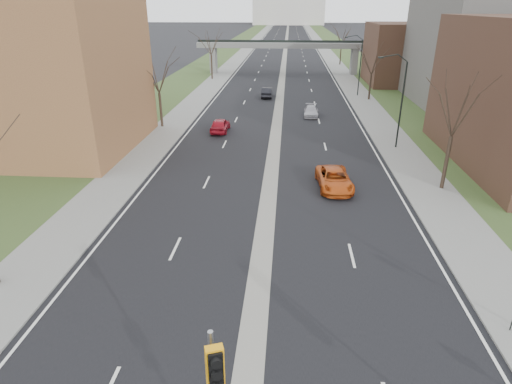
# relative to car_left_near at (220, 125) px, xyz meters

# --- Properties ---
(road_surface) EXTENTS (20.00, 600.00, 0.01)m
(road_surface) POSITION_rel_car_left_near_xyz_m (6.12, 113.38, -0.74)
(road_surface) COLOR black
(road_surface) RESTS_ON ground
(median_strip) EXTENTS (1.20, 600.00, 0.02)m
(median_strip) POSITION_rel_car_left_near_xyz_m (6.12, 113.38, -0.75)
(median_strip) COLOR gray
(median_strip) RESTS_ON ground
(sidewalk_right) EXTENTS (4.00, 600.00, 0.12)m
(sidewalk_right) POSITION_rel_car_left_near_xyz_m (18.12, 113.38, -0.69)
(sidewalk_right) COLOR gray
(sidewalk_right) RESTS_ON ground
(sidewalk_left) EXTENTS (4.00, 600.00, 0.12)m
(sidewalk_left) POSITION_rel_car_left_near_xyz_m (-5.88, 113.38, -0.69)
(sidewalk_left) COLOR gray
(sidewalk_left) RESTS_ON ground
(grass_verge_right) EXTENTS (8.00, 600.00, 0.10)m
(grass_verge_right) POSITION_rel_car_left_near_xyz_m (24.12, 113.38, -0.70)
(grass_verge_right) COLOR #364921
(grass_verge_right) RESTS_ON ground
(grass_verge_left) EXTENTS (8.00, 600.00, 0.10)m
(grass_verge_left) POSITION_rel_car_left_near_xyz_m (-11.88, 113.38, -0.70)
(grass_verge_left) COLOR #364921
(grass_verge_left) RESTS_ON ground
(commercial_block_mid) EXTENTS (18.00, 22.00, 15.00)m
(commercial_block_mid) POSITION_rel_car_left_near_xyz_m (34.12, 15.38, 6.75)
(commercial_block_mid) COLOR #605D58
(commercial_block_mid) RESTS_ON ground
(commercial_block_far) EXTENTS (14.00, 14.00, 10.00)m
(commercial_block_far) POSITION_rel_car_left_near_xyz_m (28.12, 33.38, 4.25)
(commercial_block_far) COLOR #472D21
(commercial_block_far) RESTS_ON ground
(pedestrian_bridge) EXTENTS (34.00, 3.00, 6.45)m
(pedestrian_bridge) POSITION_rel_car_left_near_xyz_m (6.12, 43.38, 4.09)
(pedestrian_bridge) COLOR slate
(pedestrian_bridge) RESTS_ON ground
(streetlight_mid) EXTENTS (2.61, 0.20, 8.70)m
(streetlight_mid) POSITION_rel_car_left_near_xyz_m (17.11, -4.62, 6.20)
(streetlight_mid) COLOR black
(streetlight_mid) RESTS_ON sidewalk_right
(streetlight_far) EXTENTS (2.61, 0.20, 8.70)m
(streetlight_far) POSITION_rel_car_left_near_xyz_m (17.11, 21.38, 6.20)
(streetlight_far) COLOR black
(streetlight_far) RESTS_ON sidewalk_right
(tree_left_b) EXTENTS (6.75, 6.75, 8.81)m
(tree_left_b) POSITION_rel_car_left_near_xyz_m (-6.88, 1.38, 5.48)
(tree_left_b) COLOR #382B21
(tree_left_b) RESTS_ON sidewalk_left
(tree_left_c) EXTENTS (7.65, 7.65, 9.99)m
(tree_left_c) POSITION_rel_car_left_near_xyz_m (-6.88, 35.38, 6.29)
(tree_left_c) COLOR #382B21
(tree_left_c) RESTS_ON sidewalk_left
(tree_right_a) EXTENTS (7.20, 7.20, 9.40)m
(tree_right_a) POSITION_rel_car_left_near_xyz_m (19.12, -14.62, 5.89)
(tree_right_a) COLOR #382B21
(tree_right_a) RESTS_ON sidewalk_right
(tree_right_b) EXTENTS (6.30, 6.30, 8.22)m
(tree_right_b) POSITION_rel_car_left_near_xyz_m (19.12, 18.38, 5.07)
(tree_right_b) COLOR #382B21
(tree_right_b) RESTS_ON sidewalk_right
(tree_right_c) EXTENTS (7.65, 7.65, 9.99)m
(tree_right_c) POSITION_rel_car_left_near_xyz_m (19.12, 58.38, 6.29)
(tree_right_c) COLOR #382B21
(tree_right_c) RESTS_ON sidewalk_right
(car_left_near) EXTENTS (1.84, 4.43, 1.50)m
(car_left_near) POSITION_rel_car_left_near_xyz_m (0.00, 0.00, 0.00)
(car_left_near) COLOR maroon
(car_left_near) RESTS_ON ground
(car_left_far) EXTENTS (1.62, 4.45, 1.46)m
(car_left_far) POSITION_rel_car_left_near_xyz_m (4.12, 19.49, -0.02)
(car_left_far) COLOR black
(car_left_far) RESTS_ON ground
(car_right_near) EXTENTS (2.74, 5.33, 1.44)m
(car_right_near) POSITION_rel_car_left_near_xyz_m (11.00, -14.97, -0.03)
(car_right_near) COLOR #BB4A14
(car_right_near) RESTS_ON ground
(car_right_mid) EXTENTS (1.89, 4.30, 1.23)m
(car_right_mid) POSITION_rel_car_left_near_xyz_m (10.26, 7.97, -0.13)
(car_right_mid) COLOR #ADACB4
(car_right_mid) RESTS_ON ground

